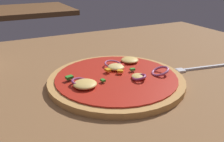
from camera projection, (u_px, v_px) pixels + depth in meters
The scene contains 4 objects.
dining_table at pixel (100, 85), 0.55m from camera, with size 1.22×0.86×0.03m.
pizza at pixel (116, 79), 0.53m from camera, with size 0.29×0.29×0.03m.
fork at pixel (197, 68), 0.60m from camera, with size 0.19×0.04×0.01m.
background_table at pixel (4, 12), 1.52m from camera, with size 0.82×0.48×0.03m.
Camera 1 is at (-0.20, -0.46, 0.25)m, focal length 39.64 mm.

